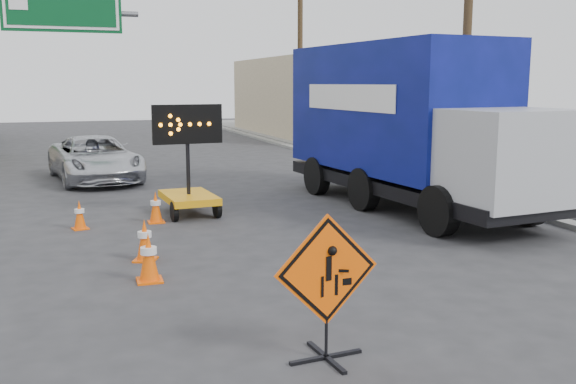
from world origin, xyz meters
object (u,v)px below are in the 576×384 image
construction_sign (327,284)px  arrow_board (189,190)px  pickup_truck (95,159)px  box_truck (408,134)px

construction_sign → arrow_board: (0.06, 8.74, -0.30)m
construction_sign → pickup_truck: 15.28m
construction_sign → box_truck: bearing=50.7°
construction_sign → arrow_board: bearing=85.4°
arrow_board → pickup_truck: arrow_board is taller
pickup_truck → arrow_board: bearing=-81.6°
arrow_board → pickup_truck: (-1.85, 6.43, 0.12)m
pickup_truck → construction_sign: bearing=-90.9°
construction_sign → box_truck: (5.52, 7.88, 0.97)m
construction_sign → pickup_truck: construction_sign is taller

